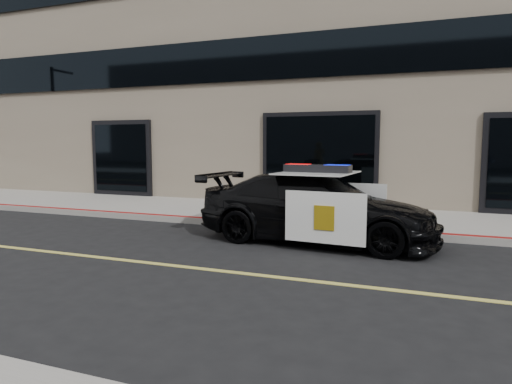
% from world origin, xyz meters
% --- Properties ---
extents(ground, '(120.00, 120.00, 0.00)m').
position_xyz_m(ground, '(0.00, 0.00, 0.00)').
color(ground, black).
rests_on(ground, ground).
extents(sidewalk_n, '(60.00, 3.50, 0.15)m').
position_xyz_m(sidewalk_n, '(0.00, 5.25, 0.07)').
color(sidewalk_n, gray).
rests_on(sidewalk_n, ground).
extents(building_n, '(60.00, 7.00, 12.00)m').
position_xyz_m(building_n, '(0.00, 10.50, 6.00)').
color(building_n, '#756856').
rests_on(building_n, ground).
extents(police_car, '(2.62, 5.02, 1.55)m').
position_xyz_m(police_car, '(0.00, 2.61, 0.70)').
color(police_car, black).
rests_on(police_car, ground).
extents(fire_hydrant, '(0.37, 0.51, 0.82)m').
position_xyz_m(fire_hydrant, '(-2.28, 4.13, 0.53)').
color(fire_hydrant, white).
rests_on(fire_hydrant, sidewalk_n).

